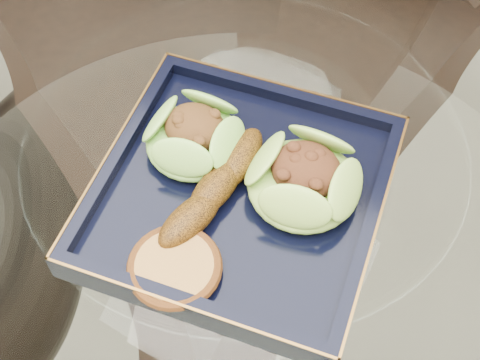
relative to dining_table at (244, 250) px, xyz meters
The scene contains 7 objects.
dining_table is the anchor object (origin of this frame).
dining_chair 0.42m from the dining_table, 112.63° to the left, with size 0.56×0.56×1.01m.
navy_plate 0.18m from the dining_table, 68.51° to the right, with size 0.27×0.27×0.02m, color black.
lettuce_wrap_left 0.21m from the dining_table, behind, with size 0.10×0.10×0.04m, color #5BA32F.
lettuce_wrap_right 0.21m from the dining_table, ahead, with size 0.11×0.11×0.04m, color #74AE32.
roasted_plantain 0.20m from the dining_table, 96.38° to the right, with size 0.15×0.03×0.03m, color #5E3709.
crumb_patty 0.23m from the dining_table, 88.80° to the right, with size 0.07×0.07×0.01m, color #AF7F3A.
Camera 1 is at (0.18, -0.34, 1.32)m, focal length 50.00 mm.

